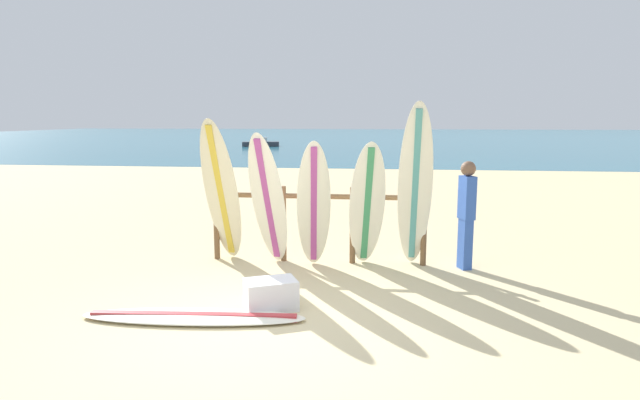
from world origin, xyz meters
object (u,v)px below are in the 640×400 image
(beachgoer_standing, at_px, (466,210))
(small_boat_offshore, at_px, (261,143))
(surfboard_rack, at_px, (318,215))
(surfboard_leaning_center, at_px, (367,205))
(surfboard_leaning_left, at_px, (268,200))
(surfboard_leaning_center_left, at_px, (314,205))
(cooler_box, at_px, (271,295))
(surfboard_leaning_center_right, at_px, (415,188))
(surfboard_leaning_far_left, at_px, (221,192))
(surfboard_lying_on_sand, at_px, (193,317))

(beachgoer_standing, height_order, small_boat_offshore, beachgoer_standing)
(surfboard_rack, distance_m, surfboard_leaning_center, 0.84)
(surfboard_leaning_left, height_order, surfboard_leaning_center_left, surfboard_leaning_left)
(small_boat_offshore, distance_m, cooler_box, 36.07)
(surfboard_leaning_center_left, height_order, surfboard_leaning_center, surfboard_leaning_center_left)
(surfboard_leaning_center, xyz_separation_m, cooler_box, (-1.07, -1.88, -0.79))
(surfboard_rack, height_order, surfboard_leaning_center_right, surfboard_leaning_center_right)
(surfboard_leaning_left, distance_m, cooler_box, 2.00)
(surfboard_rack, relative_size, cooler_box, 5.64)
(surfboard_leaning_far_left, relative_size, surfboard_leaning_center, 1.17)
(surfboard_rack, distance_m, surfboard_leaning_center_left, 0.48)
(surfboard_leaning_far_left, height_order, small_boat_offshore, surfboard_leaning_far_left)
(surfboard_leaning_left, height_order, surfboard_leaning_center, surfboard_leaning_left)
(surfboard_leaning_left, bearing_deg, surfboard_leaning_center_right, 1.00)
(surfboard_leaning_center_right, distance_m, beachgoer_standing, 0.88)
(surfboard_leaning_center_right, xyz_separation_m, small_boat_offshore, (-10.08, 33.30, -0.99))
(surfboard_leaning_center, distance_m, beachgoer_standing, 1.48)
(surfboard_leaning_center_right, xyz_separation_m, beachgoer_standing, (0.78, 0.22, -0.35))
(surfboard_leaning_left, bearing_deg, cooler_box, -77.08)
(surfboard_leaning_far_left, height_order, surfboard_lying_on_sand, surfboard_leaning_far_left)
(surfboard_leaning_far_left, bearing_deg, surfboard_lying_on_sand, -81.25)
(surfboard_lying_on_sand, bearing_deg, surfboard_leaning_center_right, 40.94)
(surfboard_leaning_far_left, relative_size, surfboard_leaning_center_right, 0.91)
(surfboard_leaning_center_left, bearing_deg, surfboard_rack, 89.01)
(surfboard_leaning_center_left, height_order, cooler_box, surfboard_leaning_center_left)
(surfboard_lying_on_sand, xyz_separation_m, cooler_box, (0.80, 0.43, 0.14))
(surfboard_leaning_center, relative_size, surfboard_lying_on_sand, 0.75)
(surfboard_rack, relative_size, surfboard_lying_on_sand, 1.31)
(surfboard_rack, xyz_separation_m, surfboard_leaning_center_left, (-0.01, -0.43, 0.22))
(surfboard_leaning_left, relative_size, surfboard_leaning_center_left, 1.06)
(surfboard_leaning_left, bearing_deg, surfboard_leaning_center_left, -4.55)
(surfboard_leaning_center_right, height_order, small_boat_offshore, surfboard_leaning_center_right)
(surfboard_rack, xyz_separation_m, surfboard_leaning_center_right, (1.47, -0.33, 0.49))
(surfboard_leaning_center, height_order, surfboard_leaning_center_right, surfboard_leaning_center_right)
(surfboard_leaning_center_left, relative_size, surfboard_lying_on_sand, 0.76)
(beachgoer_standing, xyz_separation_m, small_boat_offshore, (-10.86, 33.08, -0.64))
(surfboard_leaning_far_left, height_order, surfboard_leaning_left, surfboard_leaning_far_left)
(surfboard_leaning_left, height_order, beachgoer_standing, surfboard_leaning_left)
(surfboard_leaning_center_left, xyz_separation_m, cooler_box, (-0.29, -1.71, -0.80))
(cooler_box, bearing_deg, surfboard_leaning_center, 35.23)
(surfboard_leaning_far_left, height_order, surfboard_leaning_center_right, surfboard_leaning_center_right)
(surfboard_leaning_left, distance_m, small_boat_offshore, 34.27)
(surfboard_rack, relative_size, surfboard_leaning_left, 1.64)
(surfboard_leaning_center, bearing_deg, surfboard_leaning_center_right, -6.52)
(surfboard_rack, height_order, surfboard_leaning_far_left, surfboard_leaning_far_left)
(surfboard_leaning_far_left, bearing_deg, small_boat_offshore, 102.15)
(small_boat_offshore, bearing_deg, surfboard_leaning_center_left, -75.55)
(surfboard_leaning_center_right, relative_size, beachgoer_standing, 1.53)
(surfboard_leaning_center, bearing_deg, surfboard_lying_on_sand, -129.11)
(surfboard_leaning_far_left, distance_m, surfboard_lying_on_sand, 2.57)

